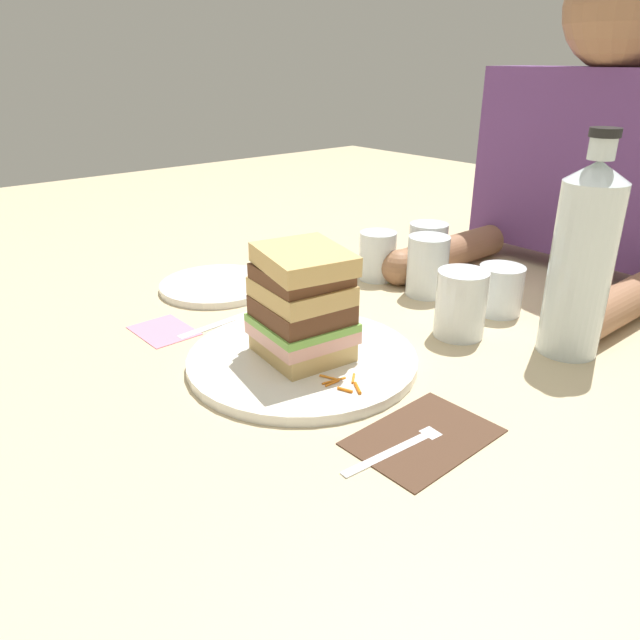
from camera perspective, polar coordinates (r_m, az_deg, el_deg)
ground_plane at (r=0.77m, az=-1.83°, el=-4.48°), size 3.00×3.00×0.00m
main_plate at (r=0.78m, az=-1.69°, el=-3.72°), size 0.30×0.30×0.01m
sandwich at (r=0.75m, az=-1.75°, el=1.50°), size 0.13×0.12×0.14m
carrot_shred_0 at (r=0.85m, az=-4.42°, el=-0.68°), size 0.02×0.03×0.00m
carrot_shred_1 at (r=0.85m, az=-5.67°, el=-0.84°), size 0.02×0.02×0.00m
carrot_shred_2 at (r=0.86m, az=-4.23°, el=-0.46°), size 0.02×0.03×0.00m
carrot_shred_3 at (r=0.84m, az=-4.17°, el=-0.88°), size 0.03×0.01×0.00m
carrot_shred_4 at (r=0.86m, az=-6.27°, el=-0.54°), size 0.03×0.01×0.00m
carrot_shred_5 at (r=0.85m, az=-5.72°, el=-0.67°), size 0.02×0.02×0.00m
carrot_shred_6 at (r=0.83m, az=-5.81°, el=-1.24°), size 0.03×0.02×0.00m
carrot_shred_7 at (r=0.83m, az=-4.24°, el=-1.30°), size 0.01×0.03×0.00m
carrot_shred_8 at (r=0.85m, az=-3.86°, el=-0.75°), size 0.03×0.01×0.00m
carrot_shred_9 at (r=0.72m, az=0.91°, el=-5.51°), size 0.02×0.01×0.00m
carrot_shred_10 at (r=0.72m, az=3.19°, el=-5.58°), size 0.02×0.02×0.00m
carrot_shred_11 at (r=0.71m, az=1.18°, el=-6.03°), size 0.00×0.02×0.00m
carrot_shred_12 at (r=0.71m, az=1.33°, el=-5.80°), size 0.01×0.03×0.00m
carrot_shred_13 at (r=0.69m, az=2.39°, el=-6.66°), size 0.02×0.01×0.00m
carrot_shred_14 at (r=0.69m, az=3.46°, el=-6.55°), size 0.02×0.02×0.00m
napkin_dark at (r=0.65m, az=9.99°, el=-10.78°), size 0.11×0.16×0.00m
fork at (r=0.63m, az=8.57°, el=-11.27°), size 0.03×0.17×0.00m
knife at (r=0.92m, az=-8.35°, el=0.12°), size 0.03×0.20×0.00m
juice_glass at (r=0.86m, az=13.23°, el=1.31°), size 0.07×0.07×0.10m
water_bottle at (r=0.83m, az=23.69°, el=5.37°), size 0.08×0.08×0.29m
empty_tumbler_0 at (r=1.01m, az=10.20°, el=5.09°), size 0.07×0.07×0.10m
empty_tumbler_1 at (r=1.09m, az=10.19°, el=6.52°), size 0.07×0.07×0.10m
empty_tumbler_2 at (r=0.96m, az=16.77°, el=2.77°), size 0.07×0.07×0.08m
empty_tumbler_3 at (r=1.07m, az=5.51°, el=6.11°), size 0.07×0.07×0.09m
side_plate at (r=1.05m, az=-9.75°, el=3.27°), size 0.19×0.19×0.01m
napkin_pink at (r=0.90m, az=-14.64°, el=-0.96°), size 0.10×0.07×0.00m
diner_across at (r=1.17m, az=25.15°, el=15.99°), size 0.44×0.46×0.54m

